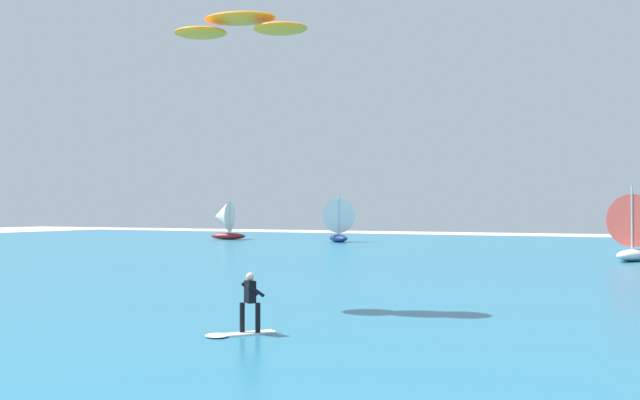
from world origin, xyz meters
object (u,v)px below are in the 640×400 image
(kitesurfer, at_px, (243,312))
(sailboat_near_shore, at_px, (637,226))
(sailboat_heeled_over, at_px, (337,220))
(kite, at_px, (240,26))
(sailboat_trailing, at_px, (223,220))

(kitesurfer, relative_size, sailboat_near_shore, 0.38)
(kitesurfer, relative_size, sailboat_heeled_over, 0.37)
(kite, height_order, sailboat_heeled_over, kite)
(sailboat_heeled_over, bearing_deg, sailboat_near_shore, -29.81)
(kitesurfer, distance_m, sailboat_near_shore, 36.68)
(kite, bearing_deg, kitesurfer, -56.91)
(sailboat_trailing, bearing_deg, sailboat_heeled_over, 0.52)
(sailboat_trailing, height_order, sailboat_near_shore, sailboat_near_shore)
(kite, bearing_deg, sailboat_near_shore, 68.74)
(kite, distance_m, sailboat_heeled_over, 51.51)
(sailboat_trailing, relative_size, sailboat_heeled_over, 0.95)
(sailboat_near_shore, bearing_deg, sailboat_heeled_over, 150.19)
(kitesurfer, xyz_separation_m, kite, (-3.15, 4.84, 9.28))
(sailboat_trailing, bearing_deg, kite, -56.12)
(sailboat_trailing, bearing_deg, sailboat_near_shore, -21.04)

